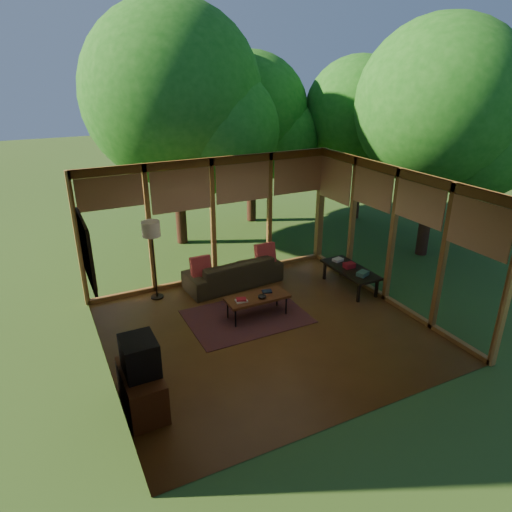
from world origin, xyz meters
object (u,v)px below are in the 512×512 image
coffee_table (257,298)px  sofa (233,272)px  side_console (350,270)px  floor_lamp (151,233)px  media_cabinet (142,390)px  television (140,356)px

coffee_table → sofa: bearing=84.0°
sofa → side_console: (2.17, -1.25, 0.10)m
floor_lamp → coffee_table: floor_lamp is taller
coffee_table → side_console: bearing=5.1°
sofa → media_cabinet: (-2.70, -3.01, -0.01)m
media_cabinet → side_console: media_cabinet is taller
sofa → side_console: size_ratio=1.49×
sofa → side_console: bearing=145.4°
media_cabinet → coffee_table: (2.55, 1.55, 0.09)m
television → floor_lamp: size_ratio=0.33×
floor_lamp → side_console: (3.83, -1.40, -1.00)m
floor_lamp → side_console: 4.19m
sofa → coffee_table: (-0.15, -1.46, 0.09)m
sofa → floor_lamp: bearing=-9.5°
television → side_console: (4.85, 1.76, -0.44)m
media_cabinet → television: size_ratio=1.82×
sofa → television: television is taller
coffee_table → media_cabinet: bearing=-148.7°
media_cabinet → coffee_table: size_ratio=0.83×
sofa → television: 4.07m
floor_lamp → side_console: floor_lamp is taller
television → side_console: bearing=19.9°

